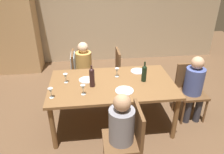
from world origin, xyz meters
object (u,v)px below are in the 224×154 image
Objects in this scene: person_man_guest at (119,129)px; wine_bottle_tall_green at (144,73)px; wine_glass_far at (83,88)px; chair_far_left at (78,68)px; wine_glass_centre at (117,71)px; dinner_plate_host at (124,91)px; handbag at (144,86)px; chair_right_end at (190,87)px; dining_table at (112,87)px; dinner_plate_guest_right at (86,80)px; chair_near at (128,136)px; person_man_bearded at (85,66)px; chair_far_right at (123,69)px; person_woman_host at (194,85)px; dinner_plate_guest_left at (138,71)px; wine_glass_near_right at (51,91)px; wine_bottle_dark_red at (92,77)px; armoire_cabinet at (11,26)px; wine_glass_near_left at (66,76)px.

person_man_guest is 3.46× the size of wine_bottle_tall_green.
person_man_guest reaches higher than wine_glass_far.
chair_far_left is 1.02m from wine_glass_centre.
handbag is (0.63, 1.19, -0.65)m from dinner_plate_host.
chair_right_end reaches higher than wine_glass_far.
person_man_guest is at bearing -104.55° from dinner_plate_host.
dining_table is at bearing 179.58° from wine_bottle_tall_green.
dinner_plate_host is at bearing 30.41° from chair_far_left.
dinner_plate_guest_right is at bearing 11.52° from chair_far_left.
person_man_bearded reaches higher than chair_near.
chair_far_right is at bearing 80.80° from dinner_plate_host.
person_man_bearded is (-0.49, 1.86, 0.11)m from chair_near.
person_woman_host is at bearing 63.10° from chair_far_left.
chair_far_right is 6.17× the size of wine_glass_centre.
chair_near is 1.34m from dinner_plate_guest_left.
wine_bottle_tall_green reaches higher than dining_table.
dinner_plate_guest_right is at bearing -172.24° from wine_glass_centre.
person_man_bearded reaches higher than wine_glass_centre.
wine_bottle_tall_green is 2.18× the size of wine_glass_near_right.
wine_bottle_dark_red is at bearing 156.68° from dinner_plate_host.
dining_table is 0.31m from dinner_plate_host.
chair_far_right is 1.90m from person_man_guest.
armoire_cabinet reaches higher than wine_bottle_tall_green.
wine_bottle_dark_red is at bearing -167.42° from dining_table.
handbag is (0.30, 0.59, -0.65)m from dinner_plate_guest_left.
person_man_bearded is 7.44× the size of wine_glass_near_right.
person_man_guest is 0.79m from wine_glass_far.
dining_table is at bearing 30.69° from chair_far_left.
chair_far_right is at bearing -29.83° from armoire_cabinet.
dining_table is at bearing -20.12° from chair_far_right.
wine_glass_centre is at bearing -5.00° from chair_right_end.
wine_glass_far is at bearing -57.95° from armoire_cabinet.
chair_right_end is at bearing 64.08° from person_man_bearded.
wine_glass_near_right is at bearing -167.12° from wine_bottle_tall_green.
chair_right_end is 1.25m from dinner_plate_host.
person_woman_host reaches higher than wine_glass_near_right.
dinner_plate_host is 0.68m from dinner_plate_guest_left.
person_woman_host is 7.51× the size of wine_glass_centre.
dinner_plate_guest_right reaches higher than dining_table.
chair_far_left is at bearing 120.41° from dinner_plate_host.
wine_glass_near_right is 1.02m from dinner_plate_host.
dinner_plate_guest_right is at bearing -1.35° from chair_right_end.
dining_table is 0.39m from wine_bottle_dark_red.
person_man_guest reaches higher than handbag.
handbag is at bearing -59.94° from person_woman_host.
chair_far_right is 6.17× the size of wine_glass_near_left.
chair_near is 3.82× the size of dinner_plate_guest_left.
chair_far_left is at bearing 80.11° from wine_glass_near_left.
person_man_guest is (2.02, -3.23, -0.45)m from armoire_cabinet.
wine_bottle_tall_green is at bearing 4.58° from wine_bottle_dark_red.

